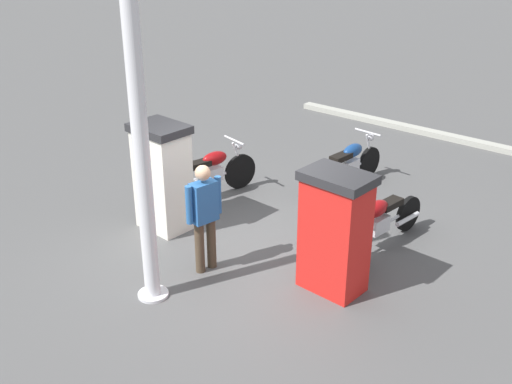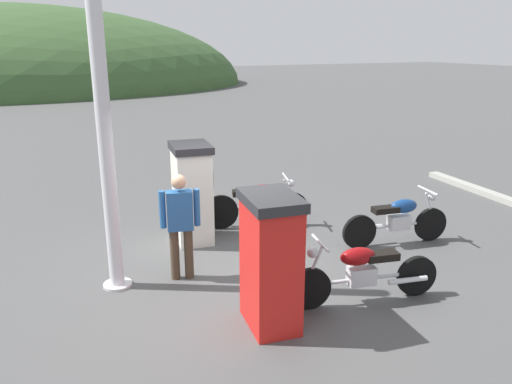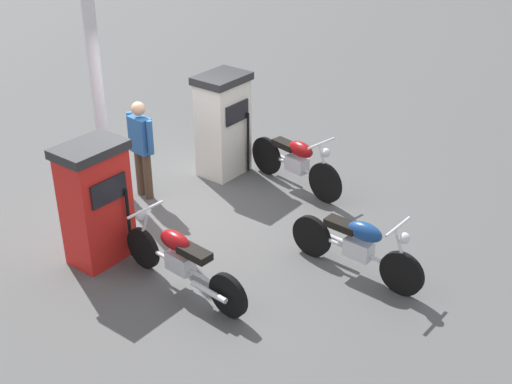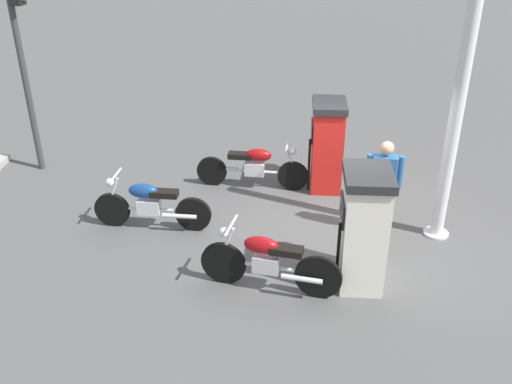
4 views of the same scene
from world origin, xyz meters
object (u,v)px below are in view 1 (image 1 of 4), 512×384
(motorcycle_near_pump, at_px, (379,221))
(canopy_support_pole, at_px, (141,145))
(fuel_pump_far, at_px, (163,177))
(motorcycle_extra, at_px, (349,164))
(attendant_person, at_px, (204,212))
(fuel_pump_near, at_px, (335,232))
(motorcycle_far_pump, at_px, (211,172))

(motorcycle_near_pump, height_order, canopy_support_pole, canopy_support_pole)
(fuel_pump_far, bearing_deg, canopy_support_pole, -141.94)
(motorcycle_extra, height_order, canopy_support_pole, canopy_support_pole)
(fuel_pump_far, bearing_deg, motorcycle_near_pump, -66.14)
(motorcycle_near_pump, relative_size, canopy_support_pole, 0.48)
(motorcycle_near_pump, distance_m, canopy_support_pole, 3.77)
(fuel_pump_far, height_order, attendant_person, fuel_pump_far)
(fuel_pump_far, distance_m, attendant_person, 1.47)
(fuel_pump_near, distance_m, motorcycle_extra, 3.39)
(fuel_pump_near, distance_m, attendant_person, 1.77)
(fuel_pump_far, xyz_separation_m, attendant_person, (-0.61, -1.33, 0.03))
(canopy_support_pole, bearing_deg, fuel_pump_far, 38.06)
(fuel_pump_near, xyz_separation_m, fuel_pump_far, (-0.00, 2.99, 0.02))
(motorcycle_far_pump, relative_size, attendant_person, 1.21)
(attendant_person, bearing_deg, motorcycle_far_pump, 37.47)
(fuel_pump_near, xyz_separation_m, canopy_support_pole, (-1.52, 1.80, 1.25))
(motorcycle_extra, bearing_deg, fuel_pump_near, -155.99)
(fuel_pump_near, distance_m, motorcycle_far_pump, 3.39)
(motorcycle_near_pump, xyz_separation_m, attendant_person, (-1.94, 1.68, 0.45))
(fuel_pump_near, height_order, attendant_person, fuel_pump_near)
(fuel_pump_near, relative_size, motorcycle_near_pump, 0.80)
(fuel_pump_far, relative_size, motorcycle_near_pump, 0.82)
(motorcycle_near_pump, bearing_deg, attendant_person, 139.10)
(motorcycle_extra, bearing_deg, canopy_support_pole, 174.61)
(motorcycle_near_pump, bearing_deg, motorcycle_extra, 38.68)
(motorcycle_far_pump, xyz_separation_m, attendant_person, (-1.90, -1.46, 0.42))
(fuel_pump_near, bearing_deg, motorcycle_extra, 24.01)
(motorcycle_near_pump, xyz_separation_m, canopy_support_pole, (-2.85, 1.83, 1.65))
(motorcycle_extra, bearing_deg, motorcycle_far_pump, 135.67)
(motorcycle_near_pump, bearing_deg, fuel_pump_far, 113.86)
(fuel_pump_far, distance_m, canopy_support_pole, 2.28)
(fuel_pump_far, relative_size, motorcycle_extra, 0.89)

